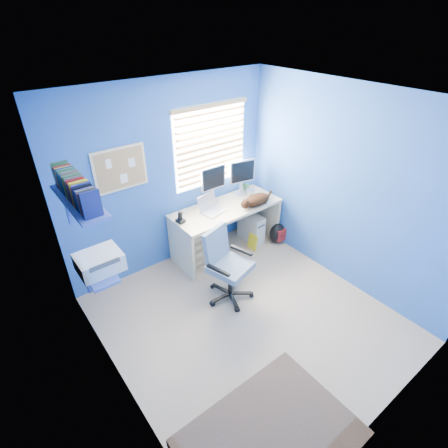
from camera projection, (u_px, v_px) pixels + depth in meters
floor at (248, 319)px, 4.15m from camera, size 3.00×3.20×0.00m
ceiling at (259, 101)px, 2.82m from camera, size 3.00×3.20×0.00m
wall_back at (170, 178)px, 4.56m from camera, size 3.00×0.01×2.50m
wall_front at (406, 330)px, 2.41m from camera, size 3.00×0.01×2.50m
wall_left at (107, 295)px, 2.70m from camera, size 0.01×3.20×2.50m
wall_right at (344, 190)px, 4.26m from camera, size 0.01×3.20×2.50m
desk at (226, 229)px, 5.14m from camera, size 1.60×0.65×0.74m
laptop at (213, 205)px, 4.77m from camera, size 0.38×0.32×0.22m
monitor_left at (213, 184)px, 4.95m from camera, size 0.40×0.12×0.54m
monitor_right at (241, 177)px, 5.15m from camera, size 0.42×0.20×0.54m
phone at (180, 217)px, 4.55m from camera, size 0.10×0.12×0.17m
mug at (246, 188)px, 5.35m from camera, size 0.10×0.09×0.10m
cd_spindle at (250, 192)px, 5.28m from camera, size 0.13×0.13×0.07m
cat at (257, 200)px, 4.96m from camera, size 0.45×0.26×0.16m
tower_pc at (251, 227)px, 5.44m from camera, size 0.20×0.44×0.45m
drawer_boxes at (194, 247)px, 4.93m from camera, size 0.35×0.28×0.54m
yellow_book at (253, 242)px, 5.29m from camera, size 0.03×0.17×0.24m
backpack at (277, 233)px, 5.41m from camera, size 0.29×0.23×0.33m
office_chair at (227, 274)px, 4.31m from camera, size 0.68×0.68×0.94m
window_blinds at (212, 146)px, 4.71m from camera, size 1.15×0.05×1.10m
corkboard at (120, 169)px, 4.05m from camera, size 0.64×0.02×0.52m
wall_shelves at (87, 228)px, 3.19m from camera, size 0.42×0.90×1.05m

